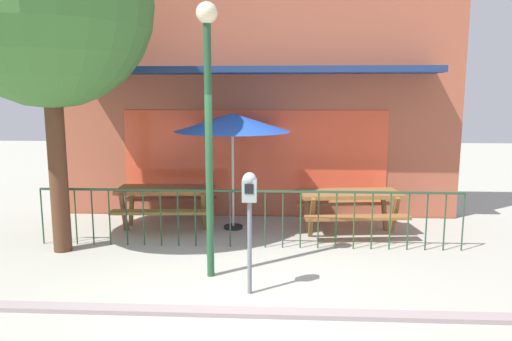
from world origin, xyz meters
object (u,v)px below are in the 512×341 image
picnic_table_right (350,201)px  parking_meter_near (249,201)px  patio_umbrella (232,123)px  street_lamp (208,101)px  picnic_table_left (166,196)px  street_tree (47,3)px

picnic_table_right → parking_meter_near: parking_meter_near is taller
patio_umbrella → street_lamp: 2.42m
picnic_table_right → street_lamp: size_ratio=0.53×
picnic_table_right → patio_umbrella: bearing=174.4°
parking_meter_near → picnic_table_left: bearing=121.2°
picnic_table_left → street_tree: (-1.37, -1.42, 3.25)m
parking_meter_near → patio_umbrella: bearing=99.8°
parking_meter_near → street_tree: (-3.14, 1.51, 2.65)m
street_lamp → picnic_table_left: bearing=116.7°
picnic_table_left → parking_meter_near: size_ratio=1.20×
picnic_table_left → picnic_table_right: same height
street_tree → parking_meter_near: bearing=-25.7°
picnic_table_left → picnic_table_right: (3.41, -0.20, 0.00)m
picnic_table_left → patio_umbrella: size_ratio=0.86×
parking_meter_near → street_lamp: street_lamp is taller
street_lamp → patio_umbrella: bearing=88.3°
parking_meter_near → street_lamp: size_ratio=0.42×
picnic_table_left → picnic_table_right: bearing=-3.3°
street_lamp → picnic_table_right: bearing=44.5°
picnic_table_right → street_lamp: bearing=-135.5°
picnic_table_left → street_lamp: bearing=-63.3°
picnic_table_left → street_tree: bearing=-133.9°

